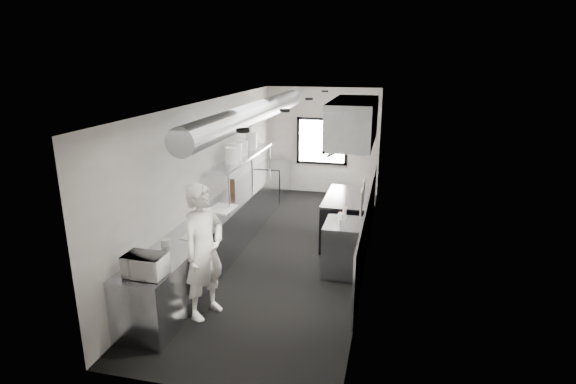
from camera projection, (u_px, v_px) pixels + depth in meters
The scene contains 35 objects.
floor at pixel (287, 250), 8.87m from camera, with size 3.00×8.00×0.01m, color black.
ceiling at pixel (287, 102), 8.07m from camera, with size 3.00×8.00×0.01m, color silver.
wall_back at pixel (322, 141), 12.20m from camera, with size 3.00×0.02×2.80m, color beige.
wall_front at pixel (197, 277), 4.74m from camera, with size 3.00×0.02×2.80m, color beige.
wall_left at pixel (211, 175), 8.80m from camera, with size 0.02×8.00×2.80m, color beige.
wall_right at pixel (370, 184), 8.14m from camera, with size 0.02×8.00×2.80m, color beige.
wall_cladding at pixel (367, 224), 8.67m from camera, with size 0.03×5.50×1.10m, color #9CA1AB.
hvac_duct at pixel (256, 113), 8.67m from camera, with size 0.40×0.40×6.40m, color gray.
service_window at pixel (322, 141), 12.17m from camera, with size 1.36×0.05×1.25m.
exhaust_hood at pixel (353, 122), 8.60m from camera, with size 0.81×2.20×0.88m.
prep_counter at pixel (220, 232), 8.53m from camera, with size 0.70×6.00×0.90m, color #9CA1AB.
pass_shelf at pixel (243, 158), 9.63m from camera, with size 0.45×3.00×0.68m.
range at pixel (346, 219), 9.16m from camera, with size 0.88×1.60×0.94m.
bottle_station at pixel (343, 248), 7.84m from camera, with size 0.65×0.80×0.90m, color #9CA1AB.
far_work_table at pixel (273, 181), 11.98m from camera, with size 0.70×1.20×0.90m, color #9CA1AB.
notice_sheet_a at pixel (363, 192), 6.97m from camera, with size 0.02×0.28×0.38m, color silver.
notice_sheet_b at pixel (361, 202), 6.66m from camera, with size 0.02×0.28×0.38m, color silver.
line_cook at pixel (204, 251), 6.41m from camera, with size 0.71×0.47×1.95m, color silver.
microwave at pixel (145, 265), 5.83m from camera, with size 0.48×0.36×0.29m, color white.
deli_tub_a at pixel (148, 259), 6.25m from camera, with size 0.13×0.13×0.09m, color #B0B9AA.
deli_tub_b at pixel (166, 242), 6.78m from camera, with size 0.14×0.14×0.10m, color #B0B9AA.
newspaper at pixel (196, 236), 7.15m from camera, with size 0.33×0.41×0.01m, color silver.
small_plate at pixel (207, 227), 7.51m from camera, with size 0.17×0.17×0.01m, color white.
pastry at pixel (207, 224), 7.50m from camera, with size 0.10×0.10×0.10m, color tan.
cutting_board at pixel (222, 208), 8.41m from camera, with size 0.42×0.55×0.02m, color silver.
knife_block at pixel (232, 186), 9.46m from camera, with size 0.10×0.22×0.24m, color #4E391B.
plate_stack_a at pixel (232, 155), 8.94m from camera, with size 0.26×0.26×0.31m, color white.
plate_stack_b at pixel (236, 151), 9.26m from camera, with size 0.25×0.25×0.33m, color white.
plate_stack_c at pixel (243, 148), 9.65m from camera, with size 0.22×0.22×0.31m, color white.
plate_stack_d at pixel (252, 141), 10.20m from camera, with size 0.24×0.24×0.38m, color white.
squeeze_bottle_a at pixel (340, 224), 7.39m from camera, with size 0.06×0.06×0.17m, color silver.
squeeze_bottle_b at pixel (342, 220), 7.58m from camera, with size 0.06×0.06×0.19m, color silver.
squeeze_bottle_c at pixel (340, 218), 7.67m from camera, with size 0.06×0.06×0.18m, color silver.
squeeze_bottle_d at pixel (344, 215), 7.83m from camera, with size 0.06×0.06×0.18m, color silver.
squeeze_bottle_e at pixel (345, 212), 7.95m from camera, with size 0.06×0.06×0.19m, color silver.
Camera 1 is at (1.89, -7.97, 3.60)m, focal length 28.82 mm.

